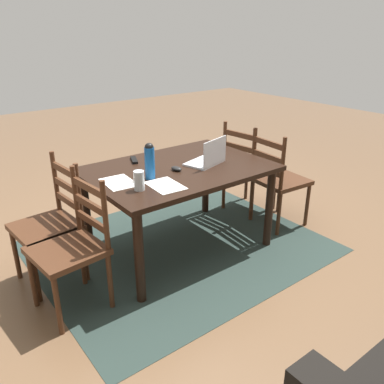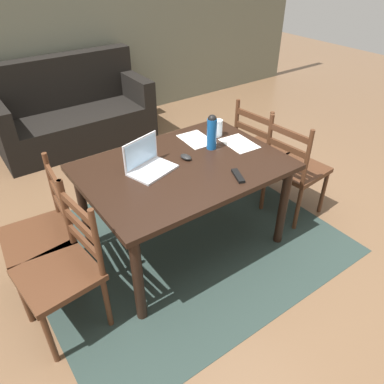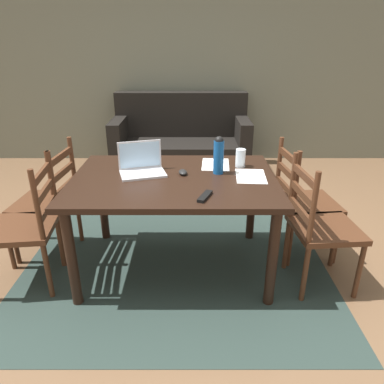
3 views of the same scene
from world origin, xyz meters
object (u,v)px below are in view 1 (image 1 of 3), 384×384
water_bottle (150,160)px  computer_mouse (176,169)px  chair_right_near (51,224)px  chair_right_far (72,247)px  chair_left_near (248,169)px  laptop (209,158)px  dining_table (179,177)px  drinking_glass (139,181)px  chair_left_far (278,180)px  tv_remote (134,160)px

water_bottle → computer_mouse: water_bottle is taller
chair_right_near → water_bottle: bearing=157.0°
chair_right_far → chair_left_near: bearing=-168.8°
chair_right_near → laptop: (-1.26, 0.31, 0.35)m
chair_right_near → water_bottle: (-0.70, 0.30, 0.44)m
dining_table → drinking_glass: 0.58m
chair_right_far → laptop: bearing=-175.2°
dining_table → water_bottle: (0.32, 0.09, 0.24)m
dining_table → chair_left_near: size_ratio=1.54×
water_bottle → dining_table: bearing=-165.2°
chair_left_near → water_bottle: (1.35, 0.29, 0.44)m
dining_table → laptop: laptop is taller
chair_left_far → chair_right_far: 2.05m
chair_left_far → water_bottle: bearing=-5.1°
computer_mouse → drinking_glass: bearing=11.5°
dining_table → water_bottle: water_bottle is taller
chair_left_near → drinking_glass: bearing=15.8°
chair_left_far → water_bottle: 1.42m
dining_table → laptop: 0.30m
chair_right_near → chair_right_far: bearing=90.0°
computer_mouse → tv_remote: (0.15, -0.42, -0.01)m
chair_right_near → water_bottle: 0.88m
dining_table → chair_right_far: 1.06m
chair_left_far → chair_right_near: 2.09m
dining_table → chair_right_far: (1.02, 0.20, -0.20)m
laptop → tv_remote: (0.45, -0.45, -0.05)m
water_bottle → tv_remote: (-0.11, -0.44, -0.13)m
water_bottle → laptop: bearing=178.8°
chair_left_far → laptop: 0.86m
chair_right_near → laptop: size_ratio=2.57×
dining_table → computer_mouse: size_ratio=14.67×
chair_right_far → water_bottle: (-0.70, -0.12, 0.44)m
tv_remote → chair_right_far: bearing=-123.2°
chair_right_near → drinking_glass: (-0.52, 0.44, 0.36)m
chair_left_far → dining_table: bearing=-11.3°
chair_left_far → laptop: (0.78, -0.11, 0.35)m
dining_table → chair_left_far: (-1.02, 0.20, -0.20)m
drinking_glass → chair_right_near: bearing=-40.4°
chair_left_near → laptop: laptop is taller
dining_table → computer_mouse: (0.06, 0.06, 0.11)m
chair_right_far → drinking_glass: size_ratio=6.76×
laptop → chair_right_near: bearing=-13.7°
computer_mouse → chair_left_far: bearing=162.7°
chair_left_near → drinking_glass: chair_left_near is taller
laptop → chair_left_far: bearing=172.2°
chair_right_near → drinking_glass: chair_right_near is taller
chair_left_near → tv_remote: (1.23, -0.15, 0.30)m
dining_table → chair_right_near: (1.02, -0.21, -0.20)m
laptop → tv_remote: bearing=-45.1°
chair_left_far → chair_right_far: bearing=-0.0°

